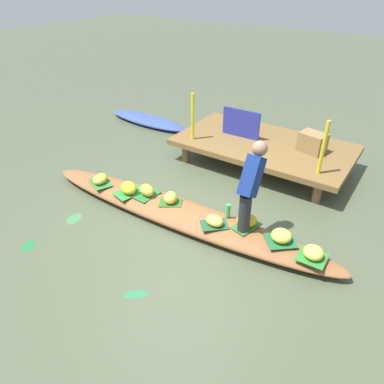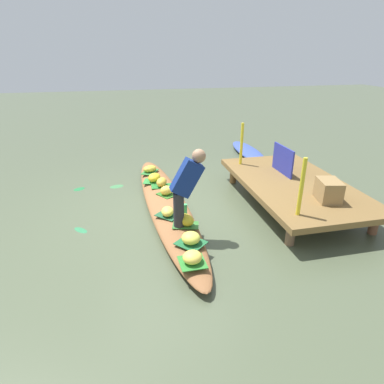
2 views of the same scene
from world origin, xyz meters
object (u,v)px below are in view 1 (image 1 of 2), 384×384
(vendor_person, at_px, (251,183))
(produce_crate, at_px, (312,142))
(banana_bunch_2, at_px, (147,190))
(market_banner, at_px, (241,123))
(banana_bunch_3, at_px, (281,236))
(banana_bunch_6, at_px, (170,198))
(moored_boat, at_px, (148,120))
(vendor_boat, at_px, (178,213))
(banana_bunch_4, at_px, (129,188))
(banana_bunch_0, at_px, (313,252))
(water_bottle, at_px, (228,211))
(banana_bunch_5, at_px, (100,179))
(banana_bunch_1, at_px, (214,221))
(banana_bunch_7, at_px, (247,220))

(vendor_person, bearing_deg, produce_crate, 87.70)
(banana_bunch_2, bearing_deg, market_banner, 80.81)
(banana_bunch_3, height_order, produce_crate, produce_crate)
(banana_bunch_6, relative_size, vendor_person, 0.20)
(moored_boat, distance_m, banana_bunch_2, 3.59)
(vendor_boat, relative_size, market_banner, 6.56)
(vendor_boat, distance_m, produce_crate, 2.76)
(banana_bunch_3, distance_m, produce_crate, 2.41)
(moored_boat, xyz_separation_m, banana_bunch_4, (2.01, -2.85, 0.22))
(produce_crate, bearing_deg, banana_bunch_2, -124.94)
(banana_bunch_0, bearing_deg, moored_boat, 151.00)
(water_bottle, bearing_deg, vendor_boat, -164.32)
(banana_bunch_5, bearing_deg, banana_bunch_1, 1.70)
(banana_bunch_0, distance_m, banana_bunch_3, 0.45)
(banana_bunch_2, relative_size, banana_bunch_3, 1.09)
(vendor_boat, distance_m, banana_bunch_1, 0.69)
(banana_bunch_6, bearing_deg, banana_bunch_4, -168.91)
(banana_bunch_7, xyz_separation_m, market_banner, (-1.25, 2.20, 0.40))
(banana_bunch_0, relative_size, vendor_person, 0.21)
(banana_bunch_6, relative_size, market_banner, 0.31)
(banana_bunch_2, relative_size, banana_bunch_5, 0.96)
(vendor_boat, xyz_separation_m, banana_bunch_0, (1.99, 0.03, 0.19))
(banana_bunch_6, distance_m, market_banner, 2.35)
(market_banner, bearing_deg, vendor_boat, -85.77)
(banana_bunch_3, xyz_separation_m, vendor_person, (-0.51, 0.05, 0.60))
(produce_crate, bearing_deg, water_bottle, -100.32)
(vendor_boat, relative_size, banana_bunch_1, 19.05)
(banana_bunch_4, bearing_deg, market_banner, 74.88)
(banana_bunch_1, xyz_separation_m, water_bottle, (0.06, 0.28, 0.03))
(moored_boat, height_order, banana_bunch_1, banana_bunch_1)
(market_banner, distance_m, produce_crate, 1.35)
(banana_bunch_3, bearing_deg, banana_bunch_1, -167.97)
(vendor_person, bearing_deg, banana_bunch_0, -7.59)
(banana_bunch_3, distance_m, water_bottle, 0.84)
(moored_boat, distance_m, banana_bunch_1, 4.54)
(vendor_boat, height_order, banana_bunch_7, banana_bunch_7)
(banana_bunch_5, distance_m, water_bottle, 2.22)
(vendor_boat, bearing_deg, moored_boat, 134.27)
(banana_bunch_1, relative_size, banana_bunch_5, 0.87)
(banana_bunch_7, bearing_deg, market_banner, 119.69)
(banana_bunch_7, height_order, water_bottle, water_bottle)
(banana_bunch_4, bearing_deg, produce_crate, 52.03)
(banana_bunch_1, height_order, banana_bunch_3, banana_bunch_3)
(banana_bunch_4, bearing_deg, banana_bunch_3, 5.23)
(banana_bunch_0, xyz_separation_m, banana_bunch_4, (-2.87, -0.14, 0.01))
(banana_bunch_6, relative_size, produce_crate, 0.54)
(banana_bunch_5, xyz_separation_m, banana_bunch_6, (1.31, 0.17, 0.01))
(banana_bunch_1, relative_size, water_bottle, 1.29)
(produce_crate, bearing_deg, banana_bunch_4, -127.97)
(moored_boat, height_order, banana_bunch_4, banana_bunch_4)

